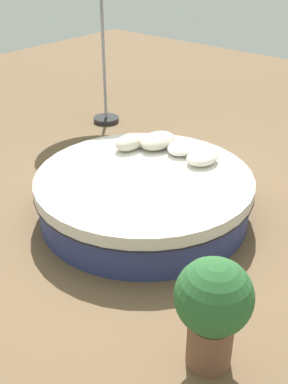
% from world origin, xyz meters
% --- Properties ---
extents(ground_plane, '(16.00, 16.00, 0.00)m').
position_xyz_m(ground_plane, '(0.00, 0.00, 0.00)').
color(ground_plane, brown).
extents(round_bed, '(2.53, 2.53, 0.54)m').
position_xyz_m(round_bed, '(0.00, 0.00, 0.28)').
color(round_bed, navy).
rests_on(round_bed, ground_plane).
extents(throw_pillow_0, '(0.45, 0.35, 0.15)m').
position_xyz_m(throw_pillow_0, '(-0.70, 0.32, 0.62)').
color(throw_pillow_0, silver).
rests_on(throw_pillow_0, round_bed).
extents(throw_pillow_1, '(0.50, 0.36, 0.15)m').
position_xyz_m(throw_pillow_1, '(-0.81, -0.02, 0.62)').
color(throw_pillow_1, white).
rests_on(throw_pillow_1, round_bed).
extents(throw_pillow_2, '(0.53, 0.37, 0.19)m').
position_xyz_m(throw_pillow_2, '(-0.71, -0.37, 0.64)').
color(throw_pillow_2, beige).
rests_on(throw_pillow_2, round_bed).
extents(throw_pillow_3, '(0.45, 0.29, 0.19)m').
position_xyz_m(throw_pillow_3, '(-0.45, -0.61, 0.64)').
color(throw_pillow_3, beige).
rests_on(throw_pillow_3, round_bed).
extents(planter, '(0.60, 0.60, 0.98)m').
position_xyz_m(planter, '(1.34, 1.80, 0.59)').
color(planter, brown).
rests_on(planter, ground_plane).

